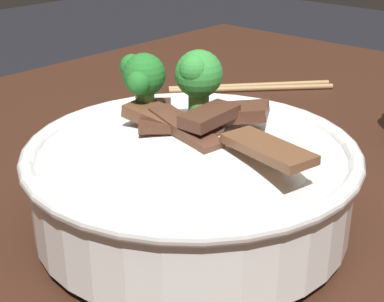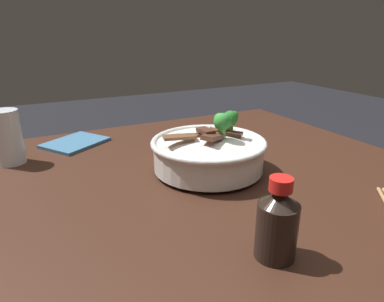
{
  "view_description": "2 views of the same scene",
  "coord_description": "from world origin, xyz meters",
  "px_view_note": "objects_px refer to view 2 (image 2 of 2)",
  "views": [
    {
      "loc": [
        -0.14,
        0.39,
        1.01
      ],
      "look_at": [
        0.13,
        0.08,
        0.83
      ],
      "focal_mm": 54.45,
      "sensor_mm": 36.0,
      "label": 1
    },
    {
      "loc": [
        -0.22,
        -0.48,
        1.07
      ],
      "look_at": [
        0.07,
        0.09,
        0.83
      ],
      "focal_mm": 31.21,
      "sensor_mm": 36.0,
      "label": 2
    }
  ],
  "objects_px": {
    "rice_bowl": "(209,150)",
    "soy_sauce_bottle": "(277,223)",
    "folded_napkin": "(75,143)",
    "drinking_glass": "(8,140)"
  },
  "relations": [
    {
      "from": "rice_bowl",
      "to": "soy_sauce_bottle",
      "type": "bearing_deg",
      "value": -102.19
    },
    {
      "from": "rice_bowl",
      "to": "soy_sauce_bottle",
      "type": "xyz_separation_m",
      "value": [
        -0.06,
        -0.29,
        0.0
      ]
    },
    {
      "from": "drinking_glass",
      "to": "rice_bowl",
      "type": "bearing_deg",
      "value": -32.93
    },
    {
      "from": "soy_sauce_bottle",
      "to": "folded_napkin",
      "type": "height_order",
      "value": "soy_sauce_bottle"
    },
    {
      "from": "soy_sauce_bottle",
      "to": "folded_napkin",
      "type": "bearing_deg",
      "value": 105.23
    },
    {
      "from": "rice_bowl",
      "to": "folded_napkin",
      "type": "xyz_separation_m",
      "value": [
        -0.23,
        0.32,
        -0.04
      ]
    },
    {
      "from": "rice_bowl",
      "to": "soy_sauce_bottle",
      "type": "distance_m",
      "value": 0.3
    },
    {
      "from": "drinking_glass",
      "to": "folded_napkin",
      "type": "distance_m",
      "value": 0.18
    },
    {
      "from": "drinking_glass",
      "to": "folded_napkin",
      "type": "bearing_deg",
      "value": 25.82
    },
    {
      "from": "drinking_glass",
      "to": "folded_napkin",
      "type": "relative_size",
      "value": 0.84
    }
  ]
}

